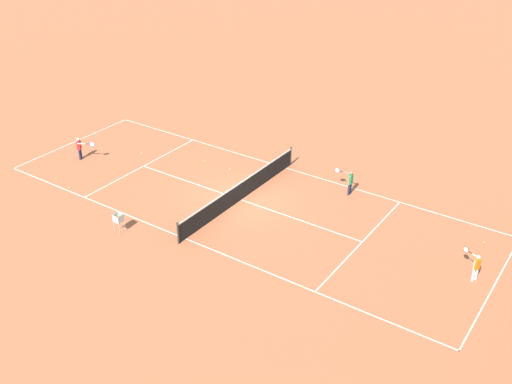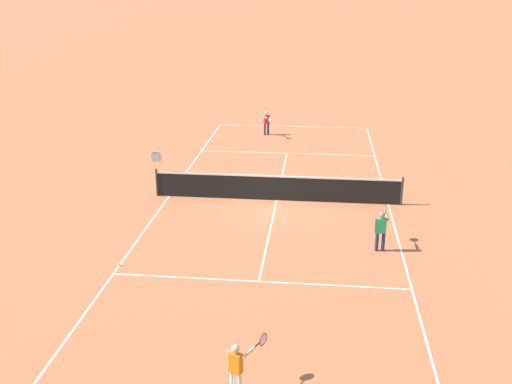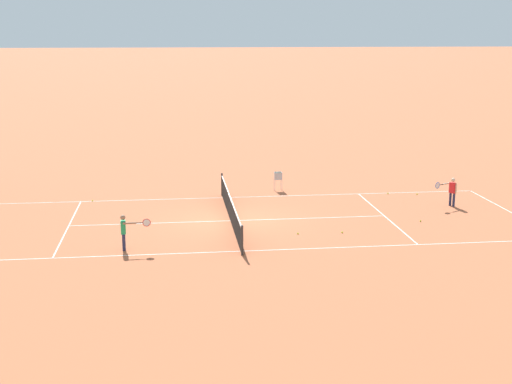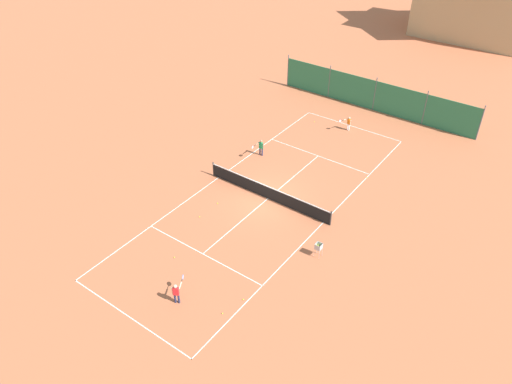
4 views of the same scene
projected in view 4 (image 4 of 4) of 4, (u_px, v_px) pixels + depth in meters
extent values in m
plane|color=#B7603D|center=(268.00, 198.00, 32.14)|extent=(600.00, 600.00, 0.00)
cube|color=white|center=(353.00, 126.00, 39.91)|extent=(8.25, 0.05, 0.01)
cube|color=white|center=(129.00, 317.00, 24.36)|extent=(8.25, 0.05, 0.01)
cube|color=white|center=(219.00, 177.00, 34.08)|extent=(0.05, 23.85, 0.01)
cube|color=white|center=(323.00, 222.00, 30.19)|extent=(0.05, 23.85, 0.01)
cube|color=white|center=(318.00, 156.00, 36.32)|extent=(8.20, 0.05, 0.01)
cube|color=white|center=(203.00, 254.00, 27.95)|extent=(8.20, 0.05, 0.01)
cube|color=white|center=(268.00, 198.00, 32.13)|extent=(0.05, 12.80, 0.01)
cylinder|color=#2D2D2D|center=(213.00, 169.00, 33.98)|extent=(0.08, 0.08, 1.06)
cylinder|color=#2D2D2D|center=(331.00, 218.00, 29.66)|extent=(0.08, 0.08, 1.06)
cube|color=black|center=(268.00, 193.00, 31.87)|extent=(9.10, 0.02, 0.91)
cube|color=white|center=(268.00, 187.00, 31.59)|extent=(9.10, 0.04, 0.06)
cube|color=#2D754C|center=(375.00, 96.00, 41.49)|extent=(17.20, 0.04, 2.60)
cylinder|color=#59595E|center=(288.00, 70.00, 45.49)|extent=(0.08, 0.08, 2.90)
cylinder|color=#59595E|center=(329.00, 82.00, 43.45)|extent=(0.08, 0.08, 2.90)
cylinder|color=#59595E|center=(375.00, 94.00, 41.41)|extent=(0.08, 0.08, 2.90)
cylinder|color=#59595E|center=(425.00, 108.00, 39.37)|extent=(0.08, 0.08, 2.90)
cylinder|color=#59595E|center=(481.00, 123.00, 37.33)|extent=(0.08, 0.08, 2.90)
cylinder|color=#23284C|center=(175.00, 298.00, 24.93)|extent=(0.10, 0.10, 0.59)
cylinder|color=#23284C|center=(179.00, 299.00, 24.91)|extent=(0.10, 0.10, 0.59)
cube|color=red|center=(176.00, 291.00, 24.61)|extent=(0.33, 0.28, 0.46)
sphere|color=beige|center=(175.00, 286.00, 24.41)|extent=(0.18, 0.18, 0.18)
cylinder|color=beige|center=(172.00, 291.00, 24.63)|extent=(0.07, 0.07, 0.46)
cylinder|color=beige|center=(180.00, 286.00, 24.67)|extent=(0.28, 0.43, 0.07)
cylinder|color=black|center=(182.00, 281.00, 24.94)|extent=(0.13, 0.20, 0.03)
torus|color=#1E4CB2|center=(183.00, 277.00, 25.14)|extent=(0.16, 0.26, 0.28)
cylinder|color=silver|center=(183.00, 277.00, 25.14)|extent=(0.13, 0.22, 0.25)
cylinder|color=#23284C|center=(262.00, 152.00, 36.19)|extent=(0.11, 0.11, 0.59)
cylinder|color=#23284C|center=(260.00, 151.00, 36.28)|extent=(0.11, 0.11, 0.59)
cube|color=#239E5B|center=(261.00, 145.00, 35.93)|extent=(0.29, 0.17, 0.46)
sphere|color=#A37556|center=(261.00, 141.00, 35.72)|extent=(0.18, 0.18, 0.18)
cylinder|color=#A37556|center=(263.00, 146.00, 35.84)|extent=(0.07, 0.07, 0.46)
cylinder|color=#A37556|center=(257.00, 144.00, 35.75)|extent=(0.08, 0.46, 0.07)
cylinder|color=black|center=(255.00, 146.00, 35.53)|extent=(0.03, 0.21, 0.03)
torus|color=red|center=(253.00, 147.00, 35.37)|extent=(0.03, 0.28, 0.28)
cylinder|color=silver|center=(253.00, 147.00, 35.37)|extent=(0.01, 0.25, 0.25)
cylinder|color=white|center=(349.00, 127.00, 39.21)|extent=(0.10, 0.10, 0.54)
cylinder|color=white|center=(348.00, 127.00, 39.33)|extent=(0.10, 0.10, 0.54)
cube|color=orange|center=(349.00, 122.00, 38.99)|extent=(0.30, 0.25, 0.42)
sphere|color=beige|center=(349.00, 118.00, 38.80)|extent=(0.17, 0.17, 0.17)
cylinder|color=beige|center=(350.00, 122.00, 38.87)|extent=(0.06, 0.06, 0.42)
cylinder|color=beige|center=(346.00, 119.00, 38.93)|extent=(0.24, 0.40, 0.06)
cylinder|color=black|center=(343.00, 120.00, 38.81)|extent=(0.11, 0.18, 0.03)
torus|color=red|center=(340.00, 121.00, 38.72)|extent=(0.14, 0.26, 0.28)
cylinder|color=silver|center=(340.00, 121.00, 38.72)|extent=(0.11, 0.23, 0.25)
sphere|color=#CCE033|center=(174.00, 257.00, 27.68)|extent=(0.07, 0.07, 0.07)
sphere|color=#CCE033|center=(367.00, 177.00, 34.01)|extent=(0.07, 0.07, 0.07)
sphere|color=#CCE033|center=(218.00, 203.00, 31.66)|extent=(0.07, 0.07, 0.07)
sphere|color=#CCE033|center=(200.00, 217.00, 30.56)|extent=(0.07, 0.07, 0.07)
sphere|color=#CCE033|center=(222.00, 313.00, 24.48)|extent=(0.07, 0.07, 0.07)
sphere|color=#CCE033|center=(314.00, 122.00, 40.48)|extent=(0.07, 0.07, 0.07)
sphere|color=#CCE033|center=(243.00, 299.00, 25.21)|extent=(0.07, 0.07, 0.07)
cylinder|color=#B7B7BC|center=(314.00, 253.00, 27.63)|extent=(0.02, 0.02, 0.55)
cylinder|color=#B7B7BC|center=(319.00, 255.00, 27.47)|extent=(0.02, 0.02, 0.55)
cylinder|color=#B7B7BC|center=(317.00, 249.00, 27.86)|extent=(0.02, 0.02, 0.55)
cylinder|color=#B7B7BC|center=(322.00, 252.00, 27.69)|extent=(0.02, 0.02, 0.55)
cube|color=#B7B7BC|center=(318.00, 248.00, 27.50)|extent=(0.34, 0.34, 0.02)
cube|color=#B7B7BC|center=(317.00, 248.00, 27.29)|extent=(0.34, 0.02, 0.34)
cube|color=#B7B7BC|center=(320.00, 245.00, 27.51)|extent=(0.34, 0.02, 0.34)
cube|color=#B7B7BC|center=(316.00, 245.00, 27.48)|extent=(0.02, 0.34, 0.34)
cube|color=#B7B7BC|center=(321.00, 247.00, 27.32)|extent=(0.02, 0.34, 0.34)
sphere|color=#CCE033|center=(319.00, 250.00, 27.34)|extent=(0.07, 0.07, 0.07)
sphere|color=#CCE033|center=(319.00, 248.00, 27.45)|extent=(0.07, 0.07, 0.07)
sphere|color=#CCE033|center=(320.00, 248.00, 27.45)|extent=(0.07, 0.07, 0.07)
sphere|color=#CCE033|center=(318.00, 249.00, 27.43)|extent=(0.07, 0.07, 0.07)
sphere|color=#CCE033|center=(318.00, 246.00, 27.60)|extent=(0.07, 0.07, 0.07)
sphere|color=#CCE033|center=(319.00, 249.00, 27.40)|extent=(0.07, 0.07, 0.07)
sphere|color=#CCE033|center=(319.00, 248.00, 27.36)|extent=(0.07, 0.07, 0.07)
sphere|color=#CCE033|center=(317.00, 248.00, 27.39)|extent=(0.07, 0.07, 0.07)
sphere|color=#CCE033|center=(318.00, 245.00, 27.56)|extent=(0.07, 0.07, 0.07)
sphere|color=#CCE033|center=(319.00, 249.00, 27.32)|extent=(0.07, 0.07, 0.07)
sphere|color=#CCE033|center=(318.00, 245.00, 27.55)|extent=(0.07, 0.07, 0.07)
sphere|color=#CCE033|center=(317.00, 247.00, 27.46)|extent=(0.07, 0.07, 0.07)
sphere|color=#CCE033|center=(318.00, 246.00, 27.42)|extent=(0.07, 0.07, 0.07)
sphere|color=#CCE033|center=(322.00, 246.00, 27.42)|extent=(0.07, 0.07, 0.07)
sphere|color=#CCE033|center=(318.00, 245.00, 27.47)|extent=(0.07, 0.07, 0.07)
sphere|color=#CCE033|center=(316.00, 247.00, 27.40)|extent=(0.07, 0.07, 0.07)
sphere|color=#CCE033|center=(317.00, 245.00, 27.48)|extent=(0.07, 0.07, 0.07)
sphere|color=#CCE033|center=(319.00, 246.00, 27.42)|extent=(0.07, 0.07, 0.07)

